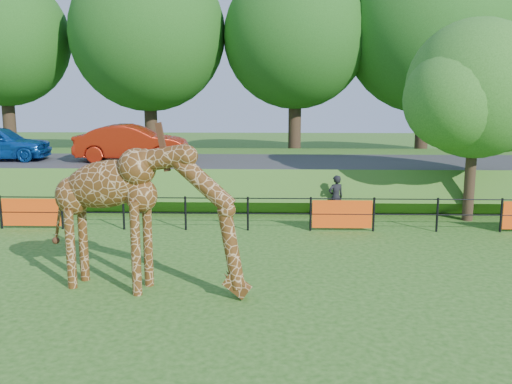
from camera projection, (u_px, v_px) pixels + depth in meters
ground at (229, 341)px, 10.43m from camera, size 90.00×90.00×0.00m
giraffe at (147, 218)px, 12.65m from camera, size 4.82×1.89×3.39m
perimeter_fence at (248, 214)px, 18.18m from camera, size 28.07×0.10×1.10m
embankment at (255, 174)px, 25.53m from camera, size 40.00×9.00×1.30m
road at (254, 163)px, 23.92m from camera, size 40.00×5.00×0.12m
car_red at (132, 143)px, 23.84m from camera, size 4.63×1.63×1.52m
visitor at (336, 197)px, 19.71m from camera, size 0.65×0.54×1.54m
tree_east at (479, 94)px, 18.87m from camera, size 5.40×4.71×6.76m
bg_tree_line at (294, 35)px, 30.63m from camera, size 37.30×8.80×11.82m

